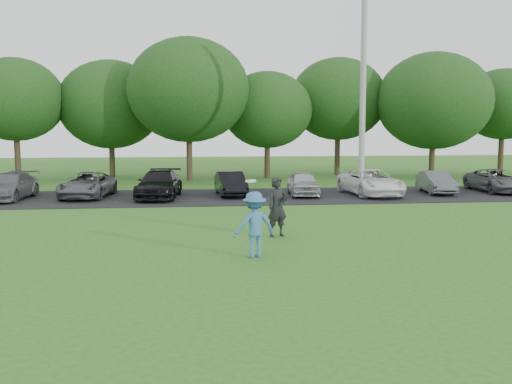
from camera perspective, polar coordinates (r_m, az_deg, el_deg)
The scene contains 7 objects.
ground at distance 14.01m, azimuth 1.67°, elevation -6.90°, with size 100.00×100.00×0.00m, color #28671D.
parking_lot at distance 26.76m, azimuth -2.35°, elevation -0.45°, with size 32.00×6.50×0.03m, color black.
utility_pole at distance 27.54m, azimuth 10.66°, elevation 10.42°, with size 0.28×0.28×10.37m, color #A3A39E.
frisbee_player at distance 14.26m, azimuth -0.17°, elevation -3.26°, with size 1.20×0.90×1.97m.
camera_bystander at distance 16.95m, azimuth 2.16°, elevation -1.51°, with size 0.76×0.63×1.78m.
parked_cars at distance 26.72m, azimuth -3.36°, elevation 0.83°, with size 28.59×5.08×1.25m.
tree_row at distance 36.45m, azimuth -1.15°, elevation 9.10°, with size 42.39×9.85×8.64m.
Camera 1 is at (-1.98, -13.49, 3.24)m, focal length 40.00 mm.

